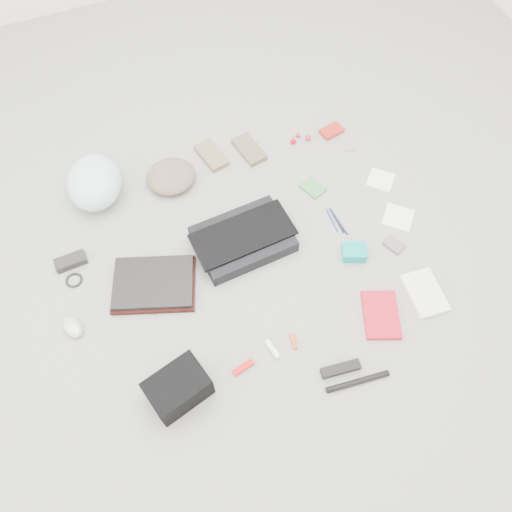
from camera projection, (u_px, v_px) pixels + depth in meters
name	position (u px, v px, depth m)	size (l,w,h in m)	color
ground_plane	(256.00, 262.00, 2.09)	(4.00, 4.00, 0.00)	gray
messenger_bag	(243.00, 239.00, 2.10)	(0.39, 0.28, 0.06)	black
bag_flap	(243.00, 234.00, 2.07)	(0.42, 0.19, 0.01)	black
laptop_sleeve	(154.00, 285.00, 2.02)	(0.33, 0.25, 0.02)	black
laptop	(153.00, 282.00, 2.00)	(0.32, 0.23, 0.02)	black
bike_helmet	(94.00, 182.00, 2.18)	(0.24, 0.29, 0.18)	#CBF9EF
beanie	(171.00, 176.00, 2.26)	(0.22, 0.21, 0.08)	brown
mitten_left	(211.00, 155.00, 2.36)	(0.09, 0.18, 0.03)	#78674D
mitten_right	(249.00, 149.00, 2.38)	(0.09, 0.18, 0.03)	brown
power_brick	(71.00, 261.00, 2.07)	(0.13, 0.06, 0.03)	black
cable_coil	(74.00, 280.00, 2.04)	(0.07, 0.07, 0.01)	black
mouse	(73.00, 327.00, 1.92)	(0.06, 0.10, 0.04)	#BABABA
camera_bag	(178.00, 388.00, 1.75)	(0.21, 0.15, 0.14)	black
multitool	(243.00, 367.00, 1.85)	(0.09, 0.02, 0.01)	red
toiletry_tube_white	(273.00, 349.00, 1.89)	(0.02, 0.02, 0.08)	white
toiletry_tube_orange	(294.00, 341.00, 1.90)	(0.02, 0.02, 0.06)	#C64916
u_lock	(341.00, 369.00, 1.84)	(0.15, 0.04, 0.03)	black
bike_pump	(358.00, 382.00, 1.82)	(0.02, 0.02, 0.24)	black
book_red	(381.00, 315.00, 1.96)	(0.13, 0.20, 0.02)	red
book_white	(425.00, 293.00, 2.00)	(0.13, 0.20, 0.02)	white
notepad	(313.00, 188.00, 2.27)	(0.08, 0.10, 0.01)	#418041
pen_blue	(332.00, 220.00, 2.19)	(0.01, 0.01, 0.13)	#1D3299
pen_black	(338.00, 222.00, 2.18)	(0.01, 0.01, 0.12)	black
pen_navy	(339.00, 221.00, 2.18)	(0.01, 0.01, 0.15)	navy
accordion_wallet	(354.00, 252.00, 2.08)	(0.10, 0.08, 0.05)	#01A7A1
card_deck	(394.00, 245.00, 2.12)	(0.06, 0.08, 0.02)	slate
napkin_top	(381.00, 180.00, 2.30)	(0.11, 0.11, 0.01)	white
napkin_bottom	(398.00, 217.00, 2.19)	(0.12, 0.12, 0.01)	white
lollipop_a	(293.00, 141.00, 2.40)	(0.03, 0.03, 0.03)	#B90011
lollipop_b	(298.00, 135.00, 2.43)	(0.02, 0.02, 0.02)	#AF2F12
lollipop_c	(308.00, 138.00, 2.41)	(0.03, 0.03, 0.03)	red
altoids_tin	(332.00, 131.00, 2.44)	(0.11, 0.07, 0.02)	#B5281A
stamp_sheet	(350.00, 146.00, 2.40)	(0.05, 0.06, 0.00)	gray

